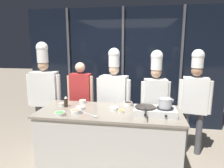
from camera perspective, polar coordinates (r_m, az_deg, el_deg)
The scene contains 21 objects.
ground_plane at distance 3.36m, azimuth -0.74°, elevation -22.95°, with size 24.00×24.00×0.00m, color gray.
window_wall_back at distance 4.62m, azimuth 3.12°, elevation 4.49°, with size 4.51×0.09×2.70m.
demo_counter at distance 3.12m, azimuth -0.76°, elevation -15.79°, with size 2.07×0.84×0.94m.
portable_stove at distance 2.83m, azimuth 12.15°, elevation -7.56°, with size 0.57×0.34×0.10m.
frying_pan at distance 2.80m, azimuth 9.50°, elevation -6.13°, with size 0.29×0.51×0.04m.
stock_pot at distance 2.81m, azimuth 14.95°, elevation -5.23°, with size 0.21×0.18×0.13m.
squeeze_bottle_soy at distance 3.17m, azimuth -13.04°, elevation -4.94°, with size 0.06×0.06×0.17m.
prep_bowl_scallions at distance 2.83m, azimuth -14.73°, elevation -8.16°, with size 0.15×0.15×0.05m.
prep_bowl_ginger at distance 3.33m, azimuth -8.40°, elevation -4.93°, with size 0.12×0.12×0.05m.
prep_bowl_noodles at distance 2.94m, azimuth 0.57°, elevation -6.99°, with size 0.14×0.14×0.05m.
prep_bowl_carrots at distance 2.86m, azimuth 2.59°, elevation -7.78°, with size 0.09×0.09×0.03m.
prep_bowl_chicken at distance 3.03m, azimuth -9.05°, elevation -6.70°, with size 0.14×0.14×0.04m.
prep_bowl_soy_glaze at distance 3.18m, azimuth 4.63°, elevation -5.59°, with size 0.14×0.14×0.06m.
prep_bowl_mushrooms at distance 2.86m, azimuth -10.27°, elevation -7.68°, with size 0.15×0.15×0.06m.
prep_bowl_shrimp at distance 3.27m, azimuth -14.15°, elevation -5.57°, with size 0.09×0.09×0.04m.
serving_spoon_slotted at distance 2.74m, azimuth -5.34°, elevation -8.94°, with size 0.25×0.17×0.02m.
chef_head at distance 3.89m, azimuth -18.70°, elevation -1.40°, with size 0.63×0.29×1.94m.
person_guest at distance 3.71m, azimuth -8.87°, elevation -3.36°, with size 0.48×0.20×1.58m.
chef_sous at distance 3.54m, azimuth 0.56°, elevation -2.91°, with size 0.62×0.33×1.83m.
chef_line at distance 3.45m, azimuth 12.25°, elevation -2.98°, with size 0.49×0.24×1.80m.
chef_pastry at distance 3.63m, azimuth 22.61°, elevation -2.90°, with size 0.52×0.27×1.81m.
Camera 1 is at (0.48, -2.74, 1.88)m, focal length 32.00 mm.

